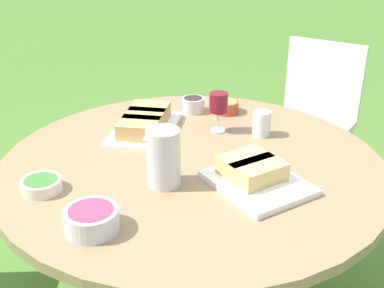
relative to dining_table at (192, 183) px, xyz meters
The scene contains 11 objects.
dining_table is the anchor object (origin of this frame).
chair_near_right 1.24m from the dining_table, 134.57° to the right, with size 0.61×0.61×0.89m.
water_pitcher 0.27m from the dining_table, 51.69° to the left, with size 0.11×0.11×0.19m.
wine_glass 0.34m from the dining_table, 123.41° to the right, with size 0.07×0.07×0.16m.
platter_bread_main 0.29m from the dining_table, 128.73° to the left, with size 0.35×0.37×0.08m.
platter_charcuterie 0.33m from the dining_table, 63.44° to the right, with size 0.35×0.43×0.08m.
bowl_fries 0.49m from the dining_table, 118.77° to the right, with size 0.11×0.11×0.05m.
bowl_salad 0.53m from the dining_table, 13.64° to the left, with size 0.12×0.12×0.04m.
bowl_olives 0.48m from the dining_table, 101.56° to the right, with size 0.10×0.10×0.06m.
bowl_dip_red 0.52m from the dining_table, 46.29° to the left, with size 0.15×0.15×0.06m.
cup_water_near 0.37m from the dining_table, 152.79° to the right, with size 0.07×0.07×0.10m.
Camera 1 is at (0.29, 1.47, 1.50)m, focal length 45.00 mm.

